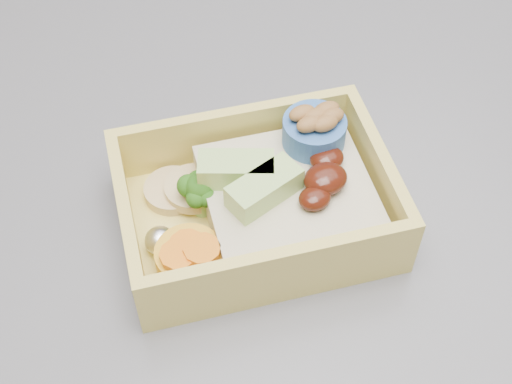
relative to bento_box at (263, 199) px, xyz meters
name	(u,v)px	position (x,y,z in m)	size (l,w,h in m)	color
bento_box	(263,199)	(0.00, 0.00, 0.00)	(0.19, 0.15, 0.06)	#D6C158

